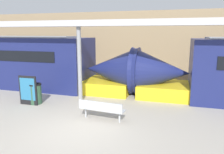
% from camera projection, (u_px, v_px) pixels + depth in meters
% --- Properties ---
extents(ground_plane, '(60.00, 60.00, 0.00)m').
position_uv_depth(ground_plane, '(77.00, 131.00, 7.68)').
color(ground_plane, '#A8A093').
extents(station_wall, '(56.00, 0.20, 5.00)m').
position_uv_depth(station_wall, '(133.00, 45.00, 16.69)').
color(station_wall, '#9E8460').
rests_on(station_wall, ground_plane).
extents(bench_near, '(1.86, 0.60, 0.80)m').
position_uv_depth(bench_near, '(101.00, 108.00, 8.53)').
color(bench_near, '#ADB2B7').
rests_on(bench_near, ground_plane).
extents(trash_bin, '(0.61, 0.61, 0.99)m').
position_uv_depth(trash_bin, '(35.00, 94.00, 10.59)').
color(trash_bin, '#2D5138').
rests_on(trash_bin, ground_plane).
extents(poster_board, '(0.94, 0.07, 1.41)m').
position_uv_depth(poster_board, '(28.00, 90.00, 10.38)').
color(poster_board, black).
rests_on(poster_board, ground_plane).
extents(support_column_near, '(0.21, 0.21, 3.70)m').
position_uv_depth(support_column_near, '(80.00, 65.00, 10.64)').
color(support_column_near, gray).
rests_on(support_column_near, ground_plane).
extents(canopy_beam, '(28.00, 0.60, 0.28)m').
position_uv_depth(canopy_beam, '(78.00, 23.00, 10.24)').
color(canopy_beam, '#B7B7BC').
rests_on(canopy_beam, support_column_near).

